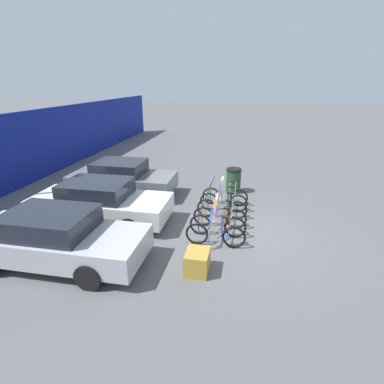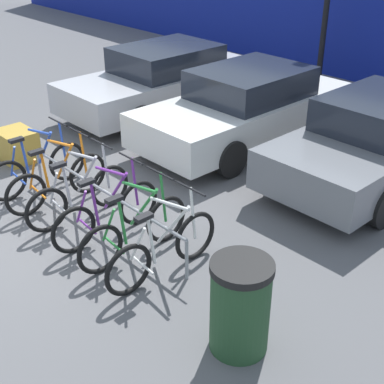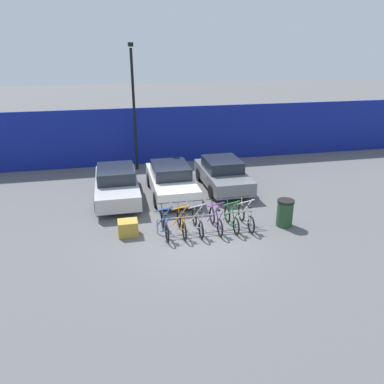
# 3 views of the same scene
# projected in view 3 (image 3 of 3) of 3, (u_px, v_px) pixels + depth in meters

# --- Properties ---
(ground_plane) EXTENTS (120.00, 120.00, 0.00)m
(ground_plane) POSITION_uv_depth(u_px,v_px,m) (196.00, 239.00, 13.17)
(ground_plane) COLOR #59595B
(hoarding_wall) EXTENTS (36.00, 0.16, 3.18)m
(hoarding_wall) POSITION_uv_depth(u_px,v_px,m) (158.00, 136.00, 21.23)
(hoarding_wall) COLOR navy
(hoarding_wall) RESTS_ON ground
(bike_rack) EXTENTS (3.60, 0.04, 0.57)m
(bike_rack) POSITION_uv_depth(u_px,v_px,m) (205.00, 217.00, 13.71)
(bike_rack) COLOR gray
(bike_rack) RESTS_ON ground
(bicycle_blue) EXTENTS (0.68, 1.71, 1.05)m
(bicycle_blue) POSITION_uv_depth(u_px,v_px,m) (165.00, 225.00, 13.30)
(bicycle_blue) COLOR black
(bicycle_blue) RESTS_ON ground
(bicycle_orange) EXTENTS (0.68, 1.71, 1.05)m
(bicycle_orange) POSITION_uv_depth(u_px,v_px,m) (181.00, 224.00, 13.43)
(bicycle_orange) COLOR black
(bicycle_orange) RESTS_ON ground
(bicycle_silver) EXTENTS (0.68, 1.71, 1.05)m
(bicycle_silver) POSITION_uv_depth(u_px,v_px,m) (198.00, 222.00, 13.55)
(bicycle_silver) COLOR black
(bicycle_silver) RESTS_ON ground
(bicycle_purple) EXTENTS (0.68, 1.71, 1.05)m
(bicycle_purple) POSITION_uv_depth(u_px,v_px,m) (216.00, 220.00, 13.68)
(bicycle_purple) COLOR black
(bicycle_purple) RESTS_ON ground
(bicycle_green) EXTENTS (0.68, 1.71, 1.05)m
(bicycle_green) POSITION_uv_depth(u_px,v_px,m) (232.00, 219.00, 13.81)
(bicycle_green) COLOR black
(bicycle_green) RESTS_ON ground
(bicycle_white) EXTENTS (0.68, 1.71, 1.05)m
(bicycle_white) POSITION_uv_depth(u_px,v_px,m) (246.00, 217.00, 13.92)
(bicycle_white) COLOR black
(bicycle_white) RESTS_ON ground
(car_silver) EXTENTS (1.91, 4.56, 1.40)m
(car_silver) POSITION_uv_depth(u_px,v_px,m) (117.00, 184.00, 16.43)
(car_silver) COLOR #B7B7BC
(car_silver) RESTS_ON ground
(car_white) EXTENTS (1.91, 4.47, 1.40)m
(car_white) POSITION_uv_depth(u_px,v_px,m) (171.00, 180.00, 16.91)
(car_white) COLOR silver
(car_white) RESTS_ON ground
(car_grey) EXTENTS (1.91, 4.20, 1.40)m
(car_grey) POSITION_uv_depth(u_px,v_px,m) (222.00, 174.00, 17.72)
(car_grey) COLOR slate
(car_grey) RESTS_ON ground
(lamp_post) EXTENTS (0.24, 0.44, 6.51)m
(lamp_post) POSITION_uv_depth(u_px,v_px,m) (134.00, 103.00, 19.32)
(lamp_post) COLOR black
(lamp_post) RESTS_ON ground
(trash_bin) EXTENTS (0.63, 0.63, 1.03)m
(trash_bin) POSITION_uv_depth(u_px,v_px,m) (285.00, 213.00, 13.96)
(trash_bin) COLOR #234728
(trash_bin) RESTS_ON ground
(cargo_crate) EXTENTS (0.70, 0.56, 0.55)m
(cargo_crate) POSITION_uv_depth(u_px,v_px,m) (128.00, 228.00, 13.34)
(cargo_crate) COLOR #B28C33
(cargo_crate) RESTS_ON ground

